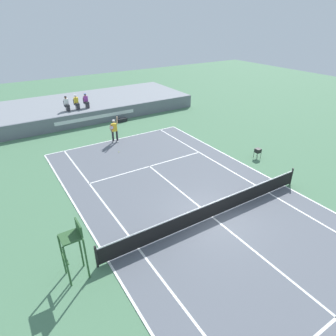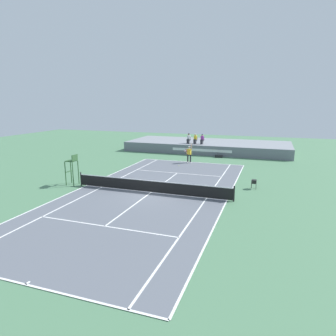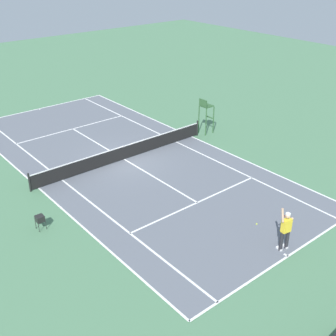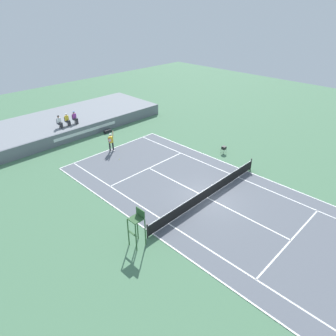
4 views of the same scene
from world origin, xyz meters
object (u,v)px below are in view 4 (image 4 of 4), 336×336
object	(u,v)px
equipment_bag	(108,131)
tennis_player	(111,142)
spectator_seated_1	(67,120)
ball_hopper	(224,148)
umpire_chair	(137,224)
spectator_seated_2	(75,118)
tennis_ball	(119,159)
spectator_seated_0	(60,122)

from	to	relation	value
equipment_bag	tennis_player	bearing A→B (deg)	-120.95
spectator_seated_1	ball_hopper	size ratio (longest dim) A/B	1.81
tennis_player	umpire_chair	xyz separation A→B (m)	(-6.42, -11.44, 0.56)
spectator_seated_2	equipment_bag	bearing A→B (deg)	-39.56
tennis_ball	ball_hopper	world-z (taller)	ball_hopper
spectator_seated_0	ball_hopper	distance (m)	16.87
spectator_seated_0	umpire_chair	xyz separation A→B (m)	(-4.63, -17.71, -0.28)
tennis_ball	umpire_chair	distance (m)	11.30
tennis_ball	equipment_bag	bearing A→B (deg)	63.24
spectator_seated_2	ball_hopper	world-z (taller)	spectator_seated_2
spectator_seated_1	ball_hopper	distance (m)	16.41
spectator_seated_0	umpire_chair	bearing A→B (deg)	-104.64
spectator_seated_2	umpire_chair	distance (m)	18.83
tennis_ball	equipment_bag	distance (m)	6.80
spectator_seated_0	ball_hopper	xyz separation A→B (m)	(9.05, -14.18, -1.27)
equipment_bag	ball_hopper	distance (m)	12.99
spectator_seated_0	spectator_seated_1	bearing A→B (deg)	0.00
umpire_chair	ball_hopper	size ratio (longest dim) A/B	3.49
spectator_seated_1	tennis_ball	size ratio (longest dim) A/B	18.60
spectator_seated_1	umpire_chair	bearing A→B (deg)	-107.28
spectator_seated_2	umpire_chair	xyz separation A→B (m)	(-6.39, -17.71, -0.28)
spectator_seated_1	spectator_seated_0	bearing A→B (deg)	180.00
spectator_seated_2	tennis_player	size ratio (longest dim) A/B	0.61
spectator_seated_1	equipment_bag	bearing A→B (deg)	-31.46
spectator_seated_2	tennis_ball	xyz separation A→B (m)	(-0.53, -8.17, -1.81)
tennis_player	tennis_ball	xyz separation A→B (m)	(-0.56, -1.90, -0.96)
spectator_seated_1	equipment_bag	world-z (taller)	spectator_seated_1
spectator_seated_2	tennis_player	world-z (taller)	spectator_seated_2
tennis_ball	spectator_seated_1	bearing A→B (deg)	92.50
spectator_seated_0	equipment_bag	xyz separation A→B (m)	(4.30, -2.09, -1.68)
spectator_seated_0	tennis_player	bearing A→B (deg)	-74.01
spectator_seated_1	tennis_ball	xyz separation A→B (m)	(0.36, -8.17, -1.81)
ball_hopper	spectator_seated_2	bearing A→B (deg)	117.18
spectator_seated_0	umpire_chair	size ratio (longest dim) A/B	0.52
tennis_ball	ball_hopper	size ratio (longest dim) A/B	0.10
spectator_seated_1	tennis_player	world-z (taller)	spectator_seated_1
equipment_bag	ball_hopper	bearing A→B (deg)	-68.55
spectator_seated_1	equipment_bag	size ratio (longest dim) A/B	1.38
equipment_bag	spectator_seated_0	bearing A→B (deg)	154.05
equipment_bag	umpire_chair	bearing A→B (deg)	-119.76
tennis_player	tennis_ball	world-z (taller)	tennis_player
spectator_seated_1	tennis_player	xyz separation A→B (m)	(0.92, -6.27, -0.85)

